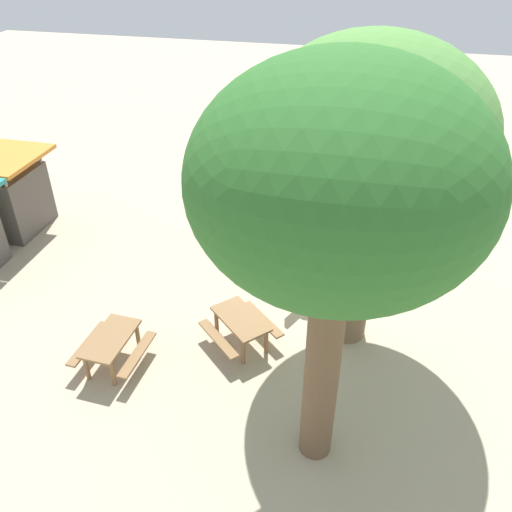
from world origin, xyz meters
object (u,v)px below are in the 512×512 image
Objects in this scene: market_stall_orange at (9,196)px; picnic_table_near at (112,344)px; person_handler at (284,207)px; wooden_bench at (214,226)px; elephant at (282,248)px; shade_tree_secondary at (371,135)px; picnic_table_far at (241,324)px; shade_tree_main at (340,182)px.

picnic_table_near is at bearing -130.13° from market_stall_orange.
person_handler is 7.10m from picnic_table_near.
elephant is at bearing -175.54° from wooden_bench.
market_stall_orange reaches higher than wooden_bench.
shade_tree_secondary is (-4.27, -2.39, 4.15)m from person_handler.
elephant is 3.03m from wooden_bench.
picnic_table_far is 9.26m from market_stall_orange.
person_handler is at bearing -118.50° from wooden_bench.
picnic_table_far is (-0.97, 2.44, -4.51)m from shade_tree_secondary.
picnic_table_near is (-6.55, 2.72, -0.36)m from person_handler.
shade_tree_main reaches higher than person_handler.
shade_tree_main is (-7.76, -2.08, 4.75)m from person_handler.
person_handler reaches higher than picnic_table_near.
elephant is 4.80m from shade_tree_secondary.
elephant is 0.95× the size of market_stall_orange.
picnic_table_near is at bearing -27.22° from person_handler.
wooden_bench is at bearing 171.45° from elephant.
wooden_bench is at bearing 30.81° from shade_tree_main.
shade_tree_secondary is 11.94m from market_stall_orange.
shade_tree_main is 3.53× the size of picnic_table_far.
market_stall_orange is (-0.77, 6.53, 0.67)m from wooden_bench.
market_stall_orange is (3.61, 8.51, 0.55)m from picnic_table_far.
elephant is 2.80m from picnic_table_far.
shade_tree_secondary is at bearing 117.15° from picnic_table_near.
elephant is at bearing 4.89° from person_handler.
picnic_table_near is 0.63× the size of market_stall_orange.
market_stall_orange is at bearing -83.93° from person_handler.
wooden_bench reaches higher than picnic_table_far.
person_handler is at bearing 29.22° from shade_tree_secondary.
shade_tree_main reaches higher than picnic_table_far.
wooden_bench is 6.61m from market_stall_orange.
shade_tree_main is 5.53× the size of wooden_bench.
elephant is at bearing 145.10° from picnic_table_near.
elephant reaches higher than person_handler.
person_handler is 0.23× the size of shade_tree_secondary.
picnic_table_far is (1.31, -2.67, 0.00)m from picnic_table_near.
market_stall_orange is at bearing -159.95° from picnic_table_far.
picnic_table_far is (2.52, 2.13, -5.11)m from shade_tree_main.
wooden_bench is 4.81m from picnic_table_far.
wooden_bench is 0.53× the size of market_stall_orange.
picnic_table_near and picnic_table_far have the same top height.
elephant is 0.32× the size of shade_tree_main.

